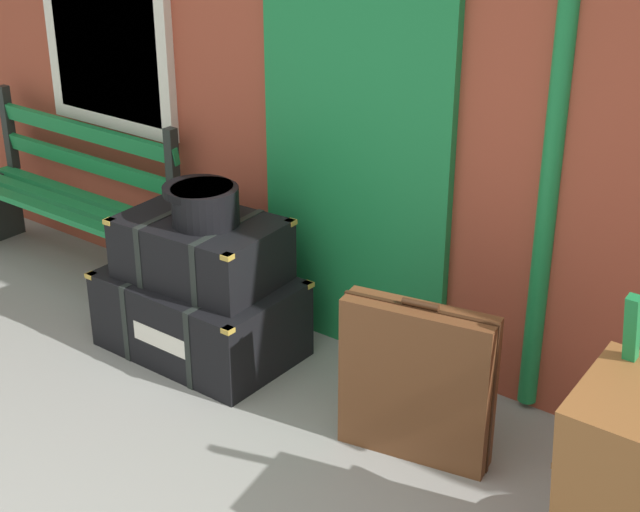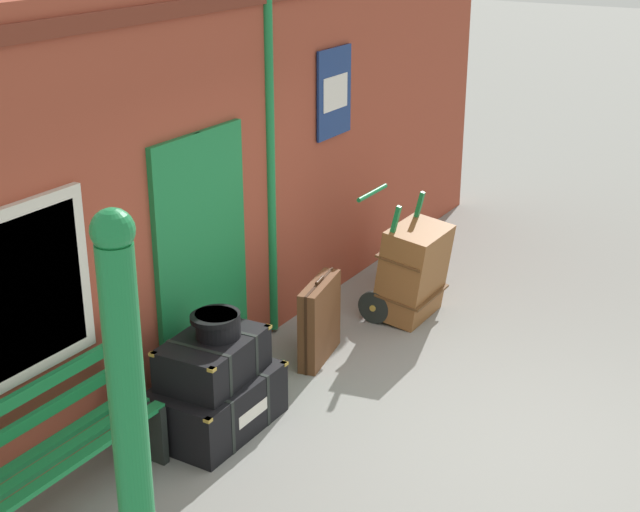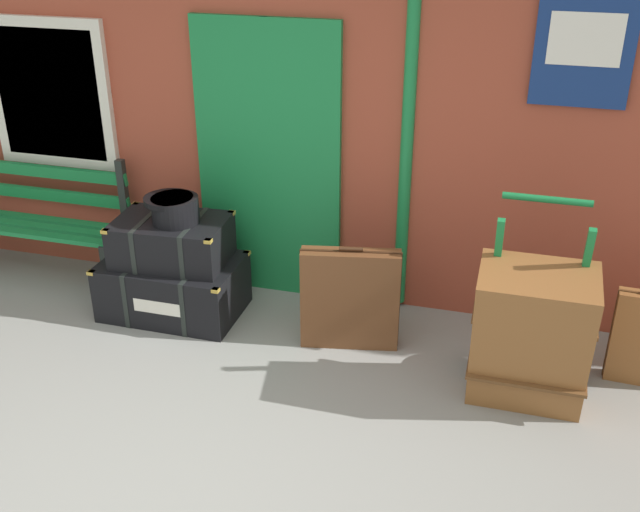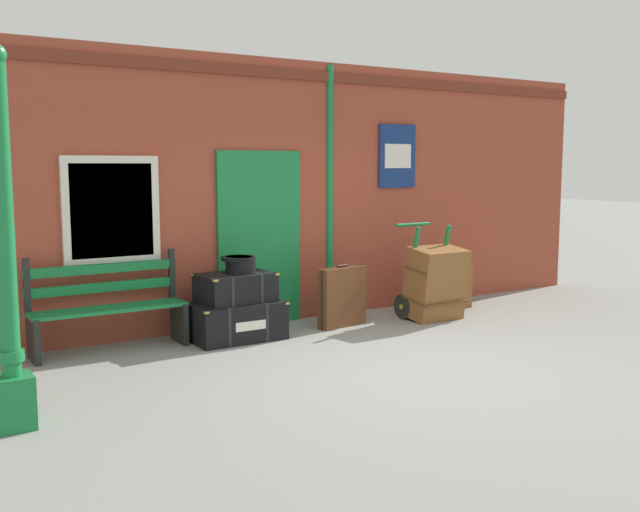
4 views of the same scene
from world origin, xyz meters
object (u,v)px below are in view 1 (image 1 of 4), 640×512
(steamer_trunk_base, at_px, (200,314))
(suitcase_brown, at_px, (417,382))
(platform_bench, at_px, (72,201))
(steamer_trunk_middle, at_px, (201,249))
(round_hatbox, at_px, (204,203))

(steamer_trunk_base, xyz_separation_m, suitcase_brown, (1.37, -0.08, 0.15))
(platform_bench, xyz_separation_m, steamer_trunk_base, (1.34, -0.27, -0.23))
(platform_bench, relative_size, steamer_trunk_middle, 1.90)
(platform_bench, relative_size, steamer_trunk_base, 1.58)
(platform_bench, distance_m, steamer_trunk_middle, 1.38)
(suitcase_brown, bearing_deg, platform_bench, 172.53)
(suitcase_brown, bearing_deg, round_hatbox, 176.11)
(platform_bench, height_order, round_hatbox, platform_bench)
(platform_bench, bearing_deg, round_hatbox, -10.77)
(platform_bench, xyz_separation_m, round_hatbox, (1.40, -0.27, 0.40))
(platform_bench, bearing_deg, steamer_trunk_middle, -10.59)
(round_hatbox, bearing_deg, steamer_trunk_base, -173.06)
(platform_bench, relative_size, suitcase_brown, 2.11)
(steamer_trunk_base, xyz_separation_m, round_hatbox, (0.06, 0.01, 0.64))
(steamer_trunk_base, relative_size, round_hatbox, 2.60)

